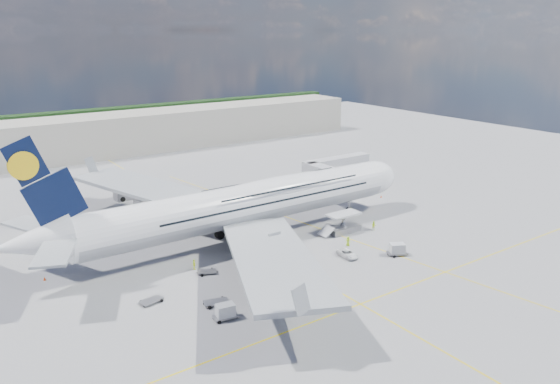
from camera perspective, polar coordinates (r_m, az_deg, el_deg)
ground at (r=92.34m, az=-0.19°, el=-6.83°), size 300.00×300.00×0.00m
taxi_line_main at (r=92.34m, az=-0.19°, el=-6.83°), size 0.25×220.00×0.01m
taxi_line_cross at (r=78.40m, az=8.39°, el=-11.50°), size 120.00×0.25×0.01m
taxi_line_diag at (r=107.57m, az=2.88°, el=-3.38°), size 14.16×99.06×0.01m
airliner at (r=97.91m, az=-3.42°, el=-1.18°), size 77.26×79.15×23.71m
jet_bridge at (r=123.29m, az=5.60°, el=2.49°), size 18.80×12.10×8.50m
cargo_loader at (r=103.74m, az=6.54°, el=-3.51°), size 8.53×3.20×3.67m
terminal at (r=174.22m, az=-18.48°, el=5.57°), size 180.00×16.00×12.00m
tree_line at (r=229.76m, az=-12.22°, el=8.02°), size 160.00×6.00×8.00m
dolly_row_a at (r=77.82m, az=-6.69°, el=-11.34°), size 3.81×2.71×0.50m
dolly_row_b at (r=73.87m, az=-5.72°, el=-12.29°), size 3.53×2.26×2.09m
dolly_row_c at (r=87.11m, az=-7.64°, el=-8.24°), size 3.39×2.68×0.44m
dolly_back at (r=79.85m, az=-13.29°, el=-10.96°), size 3.45×2.32×0.46m
dolly_nose_far at (r=94.85m, az=12.16°, el=-5.84°), size 3.73×3.10×2.09m
dolly_nose_near at (r=88.85m, az=1.30°, el=-7.08°), size 3.26×2.12×1.92m
baggage_tug at (r=89.59m, az=1.09°, el=-7.12°), size 2.58×1.44×1.53m
catering_truck_inner at (r=115.64m, az=-13.56°, el=-1.50°), size 6.63×4.11×3.68m
catering_truck_outer at (r=127.72m, az=-15.46°, el=0.19°), size 7.36×3.31×4.27m
service_van at (r=92.85m, az=7.08°, el=-6.43°), size 2.34×4.45×1.19m
crew_nose at (r=112.62m, az=7.42°, el=-2.08°), size 0.77×0.81×1.87m
crew_loader at (r=105.59m, az=9.78°, el=-3.49°), size 1.11×1.07×1.80m
crew_wing at (r=88.57m, az=-8.96°, el=-7.49°), size 0.57×1.07×1.73m
crew_van at (r=97.43m, az=7.12°, el=-5.13°), size 0.93×1.01×1.74m
crew_tug at (r=88.89m, az=1.54°, el=-7.19°), size 1.21×0.83×1.73m
cone_nose at (r=126.42m, az=10.52°, el=-0.47°), size 0.41×0.41×0.52m
cone_wing_left_inner at (r=108.04m, az=-9.38°, el=-3.34°), size 0.48×0.48×0.61m
cone_wing_left_outer at (r=113.50m, az=-14.50°, el=-2.70°), size 0.40×0.40×0.51m
cone_wing_right_inner at (r=83.63m, az=2.04°, el=-9.24°), size 0.46×0.46×0.58m
cone_wing_right_outer at (r=84.05m, az=-0.52°, el=-9.11°), size 0.41×0.41×0.53m
cone_tail at (r=91.57m, az=-23.39°, el=-8.31°), size 0.44×0.44×0.55m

